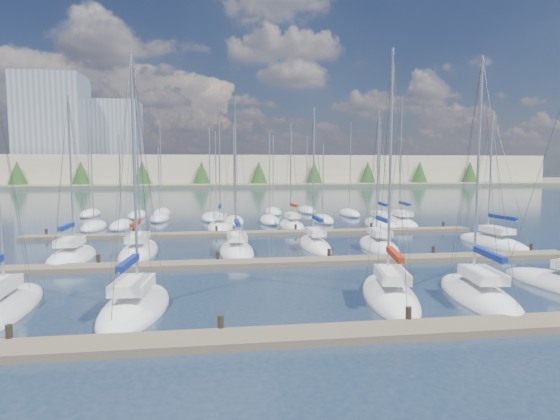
{
  "coord_description": "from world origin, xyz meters",
  "views": [
    {
      "loc": [
        -4.19,
        -15.63,
        6.91
      ],
      "look_at": [
        0.0,
        14.0,
        4.0
      ],
      "focal_mm": 30.0,
      "sensor_mm": 36.0,
      "label": 1
    }
  ],
  "objects": [
    {
      "name": "ground",
      "position": [
        0.0,
        60.0,
        0.0
      ],
      "size": [
        400.0,
        400.0,
        0.0
      ],
      "primitive_type": "plane",
      "color": "#233246",
      "rests_on": "ground"
    },
    {
      "name": "dock_near",
      "position": [
        0.0,
        2.01,
        0.15
      ],
      "size": [
        44.0,
        1.93,
        1.1
      ],
      "color": "#6B5E4C",
      "rests_on": "ground"
    },
    {
      "name": "dock_mid",
      "position": [
        0.0,
        16.01,
        0.15
      ],
      "size": [
        44.0,
        1.93,
        1.1
      ],
      "color": "#6B5E4C",
      "rests_on": "ground"
    },
    {
      "name": "dock_far",
      "position": [
        0.0,
        30.01,
        0.15
      ],
      "size": [
        44.0,
        1.93,
        1.1
      ],
      "color": "#6B5E4C",
      "rests_on": "ground"
    },
    {
      "name": "sailboat_j",
      "position": [
        -2.5,
        20.62,
        0.18
      ],
      "size": [
        2.78,
        7.61,
        12.83
      ],
      "rotation": [
        0.0,
        0.0,
        0.02
      ],
      "color": "white",
      "rests_on": "ground"
    },
    {
      "name": "sailboat_h",
      "position": [
        -14.6,
        19.98,
        0.18
      ],
      "size": [
        2.93,
        7.5,
        12.68
      ],
      "rotation": [
        0.0,
        0.0,
        -0.01
      ],
      "color": "white",
      "rests_on": "ground"
    },
    {
      "name": "sailboat_k",
      "position": [
        4.14,
        22.38,
        0.19
      ],
      "size": [
        2.24,
        8.07,
        12.39
      ],
      "rotation": [
        0.0,
        0.0,
        -0.01
      ],
      "color": "white",
      "rests_on": "ground"
    },
    {
      "name": "sailboat_l",
      "position": [
        9.33,
        21.32,
        0.18
      ],
      "size": [
        3.22,
        8.12,
        12.15
      ],
      "rotation": [
        0.0,
        0.0,
        -0.08
      ],
      "color": "white",
      "rests_on": "ground"
    },
    {
      "name": "sailboat_i",
      "position": [
        -10.05,
        21.46,
        0.19
      ],
      "size": [
        2.69,
        9.4,
        15.16
      ],
      "rotation": [
        0.0,
        0.0,
        0.0
      ],
      "color": "white",
      "rests_on": "ground"
    },
    {
      "name": "sailboat_p",
      "position": [
        4.31,
        35.03,
        0.19
      ],
      "size": [
        2.87,
        7.17,
        12.15
      ],
      "rotation": [
        0.0,
        0.0,
        0.08
      ],
      "color": "white",
      "rests_on": "ground"
    },
    {
      "name": "sailboat_d",
      "position": [
        4.75,
        6.98,
        0.18
      ],
      "size": [
        4.09,
        8.61,
        13.55
      ],
      "rotation": [
        0.0,
        0.0,
        -0.19
      ],
      "color": "white",
      "rests_on": "ground"
    },
    {
      "name": "sailboat_c",
      "position": [
        -7.97,
        6.72,
        0.18
      ],
      "size": [
        3.51,
        7.87,
        12.87
      ],
      "rotation": [
        0.0,
        0.0,
        -0.09
      ],
      "color": "white",
      "rests_on": "ground"
    },
    {
      "name": "sailboat_m",
      "position": [
        19.67,
        21.37,
        0.17
      ],
      "size": [
        3.36,
        8.86,
        12.1
      ],
      "rotation": [
        0.0,
        0.0,
        0.08
      ],
      "color": "white",
      "rests_on": "ground"
    },
    {
      "name": "sailboat_o",
      "position": [
        -3.57,
        35.19,
        0.19
      ],
      "size": [
        2.92,
        7.5,
        13.98
      ],
      "rotation": [
        0.0,
        0.0,
        -0.03
      ],
      "color": "white",
      "rests_on": "ground"
    },
    {
      "name": "sailboat_r",
      "position": [
        17.27,
        35.72,
        0.19
      ],
      "size": [
        3.85,
        9.86,
        15.47
      ],
      "rotation": [
        0.0,
        0.0,
        -0.11
      ],
      "color": "white",
      "rests_on": "ground"
    },
    {
      "name": "sailboat_e",
      "position": [
        9.31,
        6.35,
        0.18
      ],
      "size": [
        3.8,
        8.56,
        13.18
      ],
      "rotation": [
        0.0,
        0.0,
        -0.14
      ],
      "color": "white",
      "rests_on": "ground"
    },
    {
      "name": "sailboat_q",
      "position": [
        14.54,
        35.2,
        0.17
      ],
      "size": [
        3.99,
        8.97,
        12.54
      ],
      "rotation": [
        0.0,
        0.0,
        -0.11
      ],
      "color": "white",
      "rests_on": "ground"
    },
    {
      "name": "distant_boats",
      "position": [
        -4.34,
        43.76,
        0.29
      ],
      "size": [
        36.93,
        20.75,
        13.3
      ],
      "color": "#9EA0A5",
      "rests_on": "ground"
    },
    {
      "name": "shoreline",
      "position": [
        -13.29,
        149.77,
        7.44
      ],
      "size": [
        400.0,
        60.0,
        38.0
      ],
      "color": "#666B51",
      "rests_on": "ground"
    }
  ]
}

